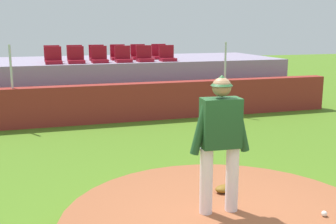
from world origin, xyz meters
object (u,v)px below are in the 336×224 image
Objects in this scene: stadium_chair_11 at (159,54)px; stadium_chair_5 at (167,56)px; stadium_chair_3 at (123,57)px; stadium_chair_6 at (52,56)px; pitcher at (220,134)px; stadium_chair_10 at (138,55)px; stadium_chair_0 at (53,58)px; stadium_chair_2 at (99,57)px; stadium_chair_1 at (76,58)px; stadium_chair_8 at (97,56)px; fielding_glove at (225,189)px; stadium_chair_4 at (145,57)px; stadium_chair_9 at (118,55)px; stadium_chair_7 at (75,56)px; baseball at (324,214)px.

stadium_chair_5 is at bearing 90.25° from stadium_chair_11.
stadium_chair_3 and stadium_chair_6 have the same top height.
pitcher is 9.00m from stadium_chair_10.
stadium_chair_0 is 3.49m from stadium_chair_5.
stadium_chair_2 and stadium_chair_10 have the same top height.
stadium_chair_11 is at bearing -162.67° from stadium_chair_1.
stadium_chair_10 is at bearing -0.12° from stadium_chair_11.
stadium_chair_0 is 1.00× the size of stadium_chair_8.
pitcher is 3.61× the size of stadium_chair_3.
stadium_chair_2 reaches higher than pitcher.
stadium_chair_3 is at bearing 179.08° from stadium_chair_1.
stadium_chair_8 reaches higher than fielding_glove.
stadium_chair_5 is 1.00× the size of stadium_chair_8.
stadium_chair_4 is 1.00× the size of stadium_chair_11.
fielding_glove is 8.50m from stadium_chair_9.
stadium_chair_6 and stadium_chair_10 have the same top height.
fielding_glove is 7.72m from stadium_chair_5.
stadium_chair_6 and stadium_chair_9 have the same top height.
stadium_chair_10 is (1.42, 0.87, 0.00)m from stadium_chair_2.
stadium_chair_7 is at bearing -17.66° from stadium_chair_5.
stadium_chair_6 is (-2.76, 0.87, 0.00)m from stadium_chair_4.
stadium_chair_7 is 1.00× the size of stadium_chair_11.
stadium_chair_9 is (-0.88, 9.48, 1.43)m from baseball.
stadium_chair_8 is 1.00× the size of stadium_chair_9.
stadium_chair_4 is (2.75, 0.00, 0.00)m from stadium_chair_0.
stadium_chair_8 is 1.00× the size of stadium_chair_11.
fielding_glove is 0.60× the size of stadium_chair_5.
stadium_chair_4 is at bearing 50.18° from stadium_chair_11.
baseball is 0.15× the size of stadium_chair_8.
stadium_chair_0 is 1.00× the size of stadium_chair_10.
stadium_chair_2 is 1.66m from stadium_chair_10.
stadium_chair_10 is at bearing 87.05° from pitcher.
stadium_chair_5 is at bearing 86.49° from baseball.
stadium_chair_2 is 1.41m from stadium_chair_4.
baseball is at bearing 103.54° from stadium_chair_7.
stadium_chair_8 is (-1.58, 9.46, 1.43)m from baseball.
stadium_chair_11 is (1.40, -0.02, 0.00)m from stadium_chair_9.
baseball is 0.25× the size of fielding_glove.
stadium_chair_8 is at bearing -53.18° from stadium_chair_3.
stadium_chair_4 is (-0.21, 8.58, 1.43)m from baseball.
fielding_glove is 0.60× the size of stadium_chair_1.
stadium_chair_6 is at bearing 0.16° from stadium_chair_10.
stadium_chair_5 is 1.68m from stadium_chair_9.
baseball is at bearing 105.10° from stadium_chair_1.
stadium_chair_8 is at bearing 95.85° from pitcher.
stadium_chair_9 is (1.43, 0.91, 0.00)m from stadium_chair_1.
stadium_chair_3 is 2.26m from stadium_chair_6.
pitcher is 3.61× the size of stadium_chair_10.
stadium_chair_4 is at bearing 91.42° from baseball.
stadium_chair_1 and stadium_chair_7 have the same top height.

